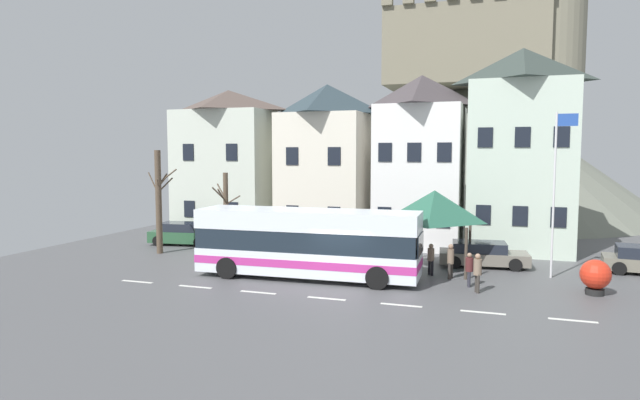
{
  "coord_description": "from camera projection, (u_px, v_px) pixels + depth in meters",
  "views": [
    {
      "loc": [
        6.45,
        -22.39,
        5.81
      ],
      "look_at": [
        -2.33,
        3.96,
        3.39
      ],
      "focal_mm": 30.37,
      "sensor_mm": 36.0,
      "label": 1
    }
  ],
  "objects": [
    {
      "name": "ground_plane",
      "position": [
        342.0,
        286.0,
        23.7
      ],
      "size": [
        40.0,
        60.0,
        0.07
      ],
      "color": "#515154"
    },
    {
      "name": "townhouse_00",
      "position": [
        229.0,
        163.0,
        37.93
      ],
      "size": [
        6.41,
        5.39,
        10.15
      ],
      "color": "silver",
      "rests_on": "ground_plane"
    },
    {
      "name": "townhouse_01",
      "position": [
        327.0,
        163.0,
        35.86
      ],
      "size": [
        5.45,
        5.77,
        10.3
      ],
      "color": "silver",
      "rests_on": "ground_plane"
    },
    {
      "name": "townhouse_02",
      "position": [
        421.0,
        161.0,
        33.87
      ],
      "size": [
        5.1,
        5.7,
        10.61
      ],
      "color": "white",
      "rests_on": "ground_plane"
    },
    {
      "name": "townhouse_03",
      "position": [
        520.0,
        151.0,
        31.74
      ],
      "size": [
        5.8,
        5.21,
        11.86
      ],
      "color": "silver",
      "rests_on": "ground_plane"
    },
    {
      "name": "hilltop_castle",
      "position": [
        467.0,
        137.0,
        52.93
      ],
      "size": [
        35.26,
        35.26,
        22.0
      ],
      "color": "slate",
      "rests_on": "ground_plane"
    },
    {
      "name": "transit_bus",
      "position": [
        307.0,
        244.0,
        25.08
      ],
      "size": [
        10.48,
        3.0,
        3.18
      ],
      "rotation": [
        0.0,
        0.0,
        0.04
      ],
      "color": "white",
      "rests_on": "ground_plane"
    },
    {
      "name": "bus_shelter",
      "position": [
        434.0,
        207.0,
        26.69
      ],
      "size": [
        3.6,
        3.6,
        3.97
      ],
      "color": "#473D33",
      "rests_on": "ground_plane"
    },
    {
      "name": "parked_car_00",
      "position": [
        183.0,
        234.0,
        34.34
      ],
      "size": [
        4.34,
        2.34,
        1.39
      ],
      "rotation": [
        0.0,
        0.0,
        0.13
      ],
      "color": "#2B5636",
      "rests_on": "ground_plane"
    },
    {
      "name": "parked_car_01",
      "position": [
        482.0,
        254.0,
        27.72
      ],
      "size": [
        4.56,
        2.32,
        1.26
      ],
      "rotation": [
        0.0,
        0.0,
        0.1
      ],
      "color": "slate",
      "rests_on": "ground_plane"
    },
    {
      "name": "pedestrian_00",
      "position": [
        451.0,
        260.0,
        24.96
      ],
      "size": [
        0.3,
        0.33,
        1.62
      ],
      "color": "#38332D",
      "rests_on": "ground_plane"
    },
    {
      "name": "pedestrian_01",
      "position": [
        469.0,
        267.0,
        23.46
      ],
      "size": [
        0.33,
        0.33,
        1.49
      ],
      "color": "#2D2D38",
      "rests_on": "ground_plane"
    },
    {
      "name": "pedestrian_02",
      "position": [
        431.0,
        257.0,
        25.7
      ],
      "size": [
        0.32,
        0.32,
        1.51
      ],
      "color": "black",
      "rests_on": "ground_plane"
    },
    {
      "name": "pedestrian_03",
      "position": [
        478.0,
        270.0,
        22.45
      ],
      "size": [
        0.34,
        0.34,
        1.65
      ],
      "color": "#38332D",
      "rests_on": "ground_plane"
    },
    {
      "name": "public_bench",
      "position": [
        477.0,
        254.0,
        28.63
      ],
      "size": [
        1.57,
        0.48,
        0.87
      ],
      "color": "#473828",
      "rests_on": "ground_plane"
    },
    {
      "name": "flagpole",
      "position": [
        556.0,
        184.0,
        24.81
      ],
      "size": [
        0.95,
        0.1,
        7.65
      ],
      "color": "silver",
      "rests_on": "ground_plane"
    },
    {
      "name": "harbour_buoy",
      "position": [
        595.0,
        275.0,
        22.13
      ],
      "size": [
        1.21,
        1.21,
        1.46
      ],
      "color": "black",
      "rests_on": "ground_plane"
    },
    {
      "name": "bare_tree_00",
      "position": [
        159.0,
        201.0,
        31.15
      ],
      "size": [
        1.67,
        1.55,
        5.97
      ],
      "color": "brown",
      "rests_on": "ground_plane"
    },
    {
      "name": "bare_tree_01",
      "position": [
        226.0,
        215.0,
        29.1
      ],
      "size": [
        1.49,
        1.62,
        4.76
      ],
      "color": "brown",
      "rests_on": "ground_plane"
    }
  ]
}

